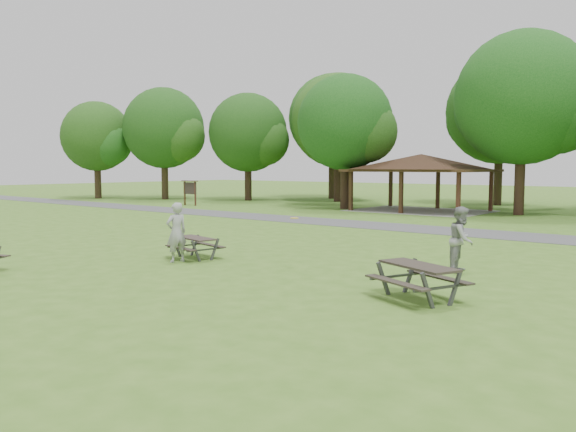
# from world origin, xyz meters

# --- Properties ---
(ground) EXTENTS (160.00, 160.00, 0.00)m
(ground) POSITION_xyz_m (0.00, 0.00, 0.00)
(ground) COLOR #447220
(ground) RESTS_ON ground
(asphalt_path) EXTENTS (120.00, 3.20, 0.02)m
(asphalt_path) POSITION_xyz_m (0.00, 14.00, 0.01)
(asphalt_path) COLOR #4C4B4E
(asphalt_path) RESTS_ON ground
(pavilion) EXTENTS (8.60, 7.01, 3.76)m
(pavilion) POSITION_xyz_m (-4.00, 24.00, 3.06)
(pavilion) COLOR #332012
(pavilion) RESTS_ON ground
(notice_board) EXTENTS (1.60, 0.30, 1.88)m
(notice_board) POSITION_xyz_m (-20.00, 18.00, 1.31)
(notice_board) COLOR #332112
(notice_board) RESTS_ON ground
(tree_row_a) EXTENTS (7.56, 7.20, 9.97)m
(tree_row_a) POSITION_xyz_m (-27.91, 22.03, 6.15)
(tree_row_a) COLOR #2F2115
(tree_row_a) RESTS_ON ground
(tree_row_b) EXTENTS (7.14, 6.80, 9.28)m
(tree_row_b) POSITION_xyz_m (-20.92, 25.53, 5.67)
(tree_row_b) COLOR black
(tree_row_b) RESTS_ON ground
(tree_row_c) EXTENTS (8.19, 7.80, 10.67)m
(tree_row_c) POSITION_xyz_m (-13.90, 29.03, 6.54)
(tree_row_c) COLOR black
(tree_row_c) RESTS_ON ground
(tree_row_d) EXTENTS (6.93, 6.60, 9.27)m
(tree_row_d) POSITION_xyz_m (-8.92, 22.53, 5.77)
(tree_row_d) COLOR black
(tree_row_d) RESTS_ON ground
(tree_row_e) EXTENTS (8.40, 8.00, 11.02)m
(tree_row_e) POSITION_xyz_m (2.10, 25.03, 6.78)
(tree_row_e) COLOR #311E16
(tree_row_e) RESTS_ON ground
(tree_deep_a) EXTENTS (8.40, 8.00, 11.38)m
(tree_deep_a) POSITION_xyz_m (-16.90, 32.53, 7.13)
(tree_deep_a) COLOR #312016
(tree_deep_a) RESTS_ON ground
(tree_deep_b) EXTENTS (8.40, 8.00, 11.13)m
(tree_deep_b) POSITION_xyz_m (-1.90, 33.03, 6.89)
(tree_deep_b) COLOR #312115
(tree_deep_b) RESTS_ON ground
(tree_flank_left) EXTENTS (6.72, 6.40, 8.93)m
(tree_flank_left) POSITION_xyz_m (-33.92, 19.03, 5.53)
(tree_flank_left) COLOR #302015
(tree_flank_left) RESTS_ON ground
(picnic_table_middle) EXTENTS (1.84, 1.59, 0.70)m
(picnic_table_middle) POSITION_xyz_m (-0.87, 1.62, 0.52)
(picnic_table_middle) COLOR #322824
(picnic_table_middle) RESTS_ON ground
(picnic_table_far) EXTENTS (2.29, 2.09, 0.81)m
(picnic_table_far) POSITION_xyz_m (7.17, 0.94, 0.60)
(picnic_table_far) COLOR #2C251F
(picnic_table_far) RESTS_ON ground
(frisbee_in_flight) EXTENTS (0.31, 0.31, 0.02)m
(frisbee_in_flight) POSITION_xyz_m (2.43, 2.54, 1.42)
(frisbee_in_flight) COLOR gold
(frisbee_in_flight) RESTS_ON ground
(frisbee_thrower) EXTENTS (0.56, 0.74, 1.83)m
(frisbee_thrower) POSITION_xyz_m (-0.79, 0.80, 0.92)
(frisbee_thrower) COLOR #9E9EA0
(frisbee_thrower) RESTS_ON ground
(frisbee_catcher) EXTENTS (0.79, 0.96, 1.82)m
(frisbee_catcher) POSITION_xyz_m (6.58, 4.79, 0.91)
(frisbee_catcher) COLOR gray
(frisbee_catcher) RESTS_ON ground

